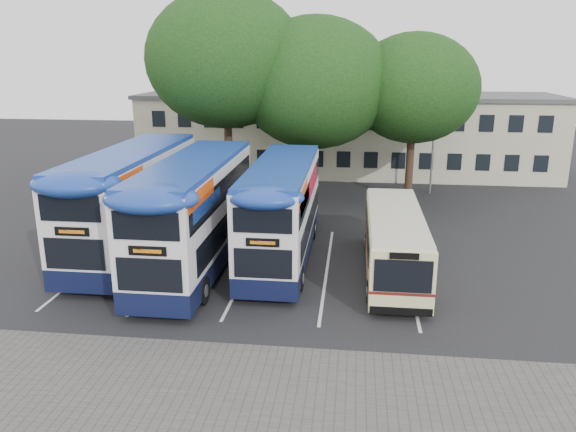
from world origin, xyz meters
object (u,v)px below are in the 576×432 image
(tree_right, at_px, (414,88))
(lamp_post, at_px, (435,119))
(bus_dd_mid, at_px, (196,209))
(tree_left, at_px, (226,59))
(bus_single, at_px, (394,239))
(bus_dd_right, at_px, (282,207))
(bus_dd_left, at_px, (133,197))
(tree_mid, at_px, (315,83))

(tree_right, bearing_deg, lamp_post, 51.02)
(lamp_post, distance_m, bus_dd_mid, 19.56)
(tree_left, bearing_deg, bus_single, -50.13)
(bus_dd_right, distance_m, bus_single, 5.27)
(lamp_post, relative_size, tree_right, 0.86)
(bus_single, bearing_deg, bus_dd_left, 173.08)
(bus_dd_left, height_order, bus_dd_mid, bus_dd_left)
(tree_right, xyz_separation_m, bus_single, (-1.71, -12.93, -5.60))
(tree_right, relative_size, bus_single, 1.14)
(lamp_post, bearing_deg, tree_mid, -161.09)
(bus_dd_right, bearing_deg, lamp_post, 58.52)
(tree_mid, distance_m, bus_dd_mid, 14.12)
(lamp_post, relative_size, bus_dd_right, 0.83)
(lamp_post, distance_m, tree_mid, 8.55)
(bus_single, bearing_deg, lamp_post, 77.29)
(tree_mid, xyz_separation_m, bus_dd_mid, (-4.28, -12.56, -4.81))
(bus_dd_mid, bearing_deg, bus_dd_left, 154.15)
(bus_dd_left, bearing_deg, bus_dd_mid, -25.85)
(bus_dd_right, relative_size, bus_single, 1.17)
(bus_dd_mid, xyz_separation_m, bus_dd_right, (3.63, 1.49, -0.17))
(bus_single, bearing_deg, tree_right, 82.47)
(bus_dd_left, relative_size, bus_single, 1.27)
(tree_right, distance_m, bus_dd_left, 18.54)
(tree_left, height_order, tree_right, tree_left)
(tree_right, height_order, bus_dd_left, tree_right)
(tree_mid, height_order, bus_single, tree_mid)
(tree_left, distance_m, bus_dd_mid, 13.61)
(tree_right, xyz_separation_m, bus_dd_left, (-13.88, -11.45, -4.45))
(lamp_post, height_order, bus_dd_right, lamp_post)
(tree_left, xyz_separation_m, bus_single, (9.87, -11.82, -7.32))
(lamp_post, xyz_separation_m, tree_left, (-13.25, -3.18, 3.80))
(bus_dd_mid, height_order, bus_dd_right, bus_dd_mid)
(tree_mid, distance_m, bus_dd_right, 12.16)
(tree_left, relative_size, bus_single, 1.41)
(lamp_post, xyz_separation_m, bus_dd_left, (-15.56, -13.52, -2.38))
(bus_dd_left, xyz_separation_m, bus_single, (12.17, -1.48, -1.14))
(tree_left, bearing_deg, tree_right, 5.48)
(bus_dd_right, bearing_deg, bus_single, -14.11)
(bus_dd_right, bearing_deg, tree_mid, 86.66)
(tree_mid, relative_size, tree_right, 1.09)
(tree_mid, bearing_deg, tree_left, -174.60)
(bus_single, bearing_deg, tree_left, 129.87)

